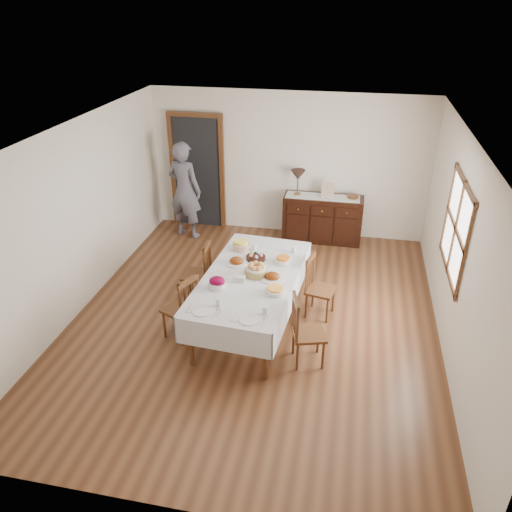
% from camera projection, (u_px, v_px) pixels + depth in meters
% --- Properties ---
extents(ground, '(6.00, 6.00, 0.00)m').
position_uv_depth(ground, '(255.00, 319.00, 7.02)').
color(ground, brown).
extents(room_shell, '(5.02, 6.02, 2.65)m').
position_uv_depth(room_shell, '(250.00, 198.00, 6.64)').
color(room_shell, silver).
rests_on(room_shell, ground).
extents(dining_table, '(1.35, 2.40, 0.80)m').
position_uv_depth(dining_table, '(251.00, 281.00, 6.56)').
color(dining_table, silver).
rests_on(dining_table, ground).
extents(chair_left_near, '(0.51, 0.51, 0.93)m').
position_uv_depth(chair_left_near, '(183.00, 307.00, 6.44)').
color(chair_left_near, '#502D16').
rests_on(chair_left_near, ground).
extents(chair_left_far, '(0.41, 0.41, 0.93)m').
position_uv_depth(chair_left_far, '(200.00, 272.00, 7.25)').
color(chair_left_far, '#502D16').
rests_on(chair_left_far, ground).
extents(chair_right_near, '(0.48, 0.48, 0.93)m').
position_uv_depth(chair_right_near, '(305.00, 330.00, 6.00)').
color(chair_right_near, '#502D16').
rests_on(chair_right_near, ground).
extents(chair_right_far, '(0.45, 0.45, 0.90)m').
position_uv_depth(chair_right_far, '(318.00, 286.00, 6.92)').
color(chair_right_far, '#502D16').
rests_on(chair_right_far, ground).
extents(sideboard, '(1.41, 0.51, 0.85)m').
position_uv_depth(sideboard, '(322.00, 219.00, 9.05)').
color(sideboard, black).
rests_on(sideboard, ground).
extents(person, '(0.67, 0.52, 1.91)m').
position_uv_depth(person, '(184.00, 187.00, 8.98)').
color(person, '#5C5967').
rests_on(person, ground).
extents(bread_basket, '(0.30, 0.30, 0.17)m').
position_uv_depth(bread_basket, '(256.00, 270.00, 6.49)').
color(bread_basket, olive).
rests_on(bread_basket, dining_table).
extents(egg_basket, '(0.27, 0.27, 0.10)m').
position_uv_depth(egg_basket, '(256.00, 257.00, 6.89)').
color(egg_basket, black).
rests_on(egg_basket, dining_table).
extents(ham_platter_a, '(0.29, 0.29, 0.11)m').
position_uv_depth(ham_platter_a, '(236.00, 261.00, 6.78)').
color(ham_platter_a, silver).
rests_on(ham_platter_a, dining_table).
extents(ham_platter_b, '(0.31, 0.31, 0.11)m').
position_uv_depth(ham_platter_b, '(272.00, 277.00, 6.42)').
color(ham_platter_b, silver).
rests_on(ham_platter_b, dining_table).
extents(beet_bowl, '(0.22, 0.22, 0.15)m').
position_uv_depth(beet_bowl, '(217.00, 283.00, 6.22)').
color(beet_bowl, silver).
rests_on(beet_bowl, dining_table).
extents(carrot_bowl, '(0.23, 0.23, 0.09)m').
position_uv_depth(carrot_bowl, '(283.00, 260.00, 6.79)').
color(carrot_bowl, silver).
rests_on(carrot_bowl, dining_table).
extents(pineapple_bowl, '(0.25, 0.25, 0.13)m').
position_uv_depth(pineapple_bowl, '(241.00, 245.00, 7.14)').
color(pineapple_bowl, tan).
rests_on(pineapple_bowl, dining_table).
extents(casserole_dish, '(0.25, 0.25, 0.08)m').
position_uv_depth(casserole_dish, '(275.00, 290.00, 6.11)').
color(casserole_dish, silver).
rests_on(casserole_dish, dining_table).
extents(butter_dish, '(0.15, 0.10, 0.07)m').
position_uv_depth(butter_dish, '(240.00, 278.00, 6.37)').
color(butter_dish, silver).
rests_on(butter_dish, dining_table).
extents(setting_left, '(0.43, 0.31, 0.10)m').
position_uv_depth(setting_left, '(208.00, 308.00, 5.81)').
color(setting_left, silver).
rests_on(setting_left, dining_table).
extents(setting_right, '(0.43, 0.31, 0.10)m').
position_uv_depth(setting_right, '(255.00, 316.00, 5.66)').
color(setting_right, silver).
rests_on(setting_right, dining_table).
extents(glass_far_a, '(0.06, 0.06, 0.10)m').
position_uv_depth(glass_far_a, '(254.00, 247.00, 7.11)').
color(glass_far_a, silver).
rests_on(glass_far_a, dining_table).
extents(glass_far_b, '(0.07, 0.07, 0.10)m').
position_uv_depth(glass_far_b, '(294.00, 250.00, 7.05)').
color(glass_far_b, silver).
rests_on(glass_far_b, dining_table).
extents(runner, '(1.30, 0.35, 0.01)m').
position_uv_depth(runner, '(323.00, 197.00, 8.84)').
color(runner, silver).
rests_on(runner, sideboard).
extents(table_lamp, '(0.26, 0.26, 0.46)m').
position_uv_depth(table_lamp, '(298.00, 176.00, 8.78)').
color(table_lamp, brown).
rests_on(table_lamp, sideboard).
extents(picture_frame, '(0.22, 0.08, 0.28)m').
position_uv_depth(picture_frame, '(328.00, 190.00, 8.74)').
color(picture_frame, tan).
rests_on(picture_frame, sideboard).
extents(deco_bowl, '(0.20, 0.20, 0.06)m').
position_uv_depth(deco_bowl, '(353.00, 197.00, 8.78)').
color(deco_bowl, '#502D16').
rests_on(deco_bowl, sideboard).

